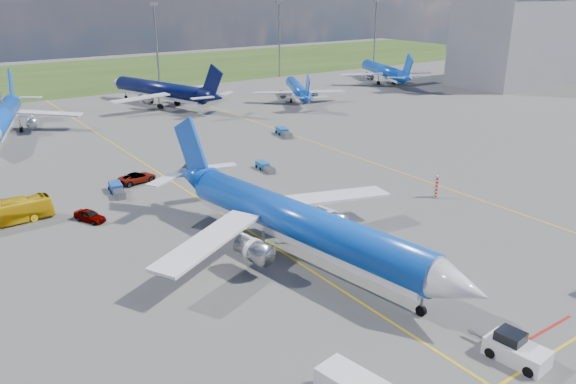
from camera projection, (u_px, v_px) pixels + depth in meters
ground at (317, 275)px, 54.15m from camera, size 400.00×400.00×0.00m
grass_strip at (15, 80)px, 169.85m from camera, size 400.00×80.00×0.01m
taxiway_lines at (193, 194)px, 75.61m from camera, size 60.25×160.00×0.02m
floodlight_masts at (81, 46)px, 140.10m from camera, size 202.20×0.50×22.70m
terminal_building at (522, 37)px, 160.52m from camera, size 42.00×22.00×26.00m
warning_post at (437, 187)px, 73.79m from camera, size 0.50×0.50×3.00m
bg_jet_nnw at (6, 136)px, 105.24m from camera, size 39.34×45.60×10.17m
bg_jet_n at (161, 106)px, 132.89m from camera, size 41.70×48.29×10.76m
bg_jet_ne at (298, 101)px, 138.73m from camera, size 35.97×39.32×8.33m
bg_jet_ene at (383, 83)px, 165.08m from camera, size 41.48×46.51×10.04m
main_airliner at (300, 259)px, 57.35m from camera, size 39.27×48.05×11.44m
pushback_tug at (515, 350)px, 41.48m from camera, size 2.83×6.34×2.11m
apron_bus at (6, 213)px, 65.25m from camera, size 10.38×2.93×2.86m
service_car_a at (90, 216)px, 66.41m from camera, size 3.33×4.47×1.42m
service_car_b at (137, 178)px, 79.71m from camera, size 5.67×3.26×1.49m
service_car_c at (189, 168)px, 84.24m from camera, size 4.50×5.12×1.42m
baggage_tug_w at (265, 167)px, 85.37m from camera, size 1.78×4.71×1.03m
baggage_tug_c at (117, 190)px, 75.48m from camera, size 2.24×5.48×1.19m
baggage_tug_e at (284, 132)px, 105.57m from camera, size 2.85×5.77×1.25m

